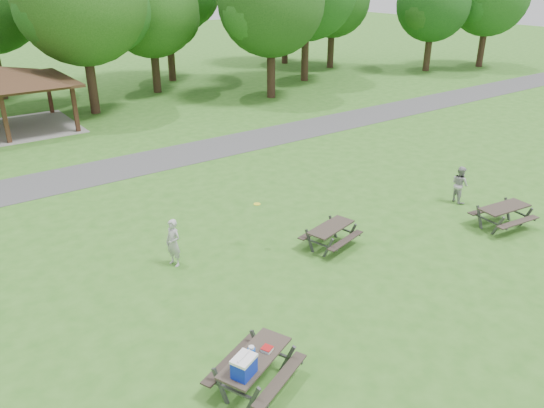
% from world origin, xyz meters
% --- Properties ---
extents(ground, '(160.00, 160.00, 0.00)m').
position_xyz_m(ground, '(0.00, 0.00, 0.00)').
color(ground, '#30671D').
rests_on(ground, ground).
extents(asphalt_path, '(120.00, 3.20, 0.02)m').
position_xyz_m(asphalt_path, '(0.00, 14.00, 0.01)').
color(asphalt_path, '#414143').
rests_on(asphalt_path, ground).
extents(tree_row_e, '(8.40, 8.00, 11.02)m').
position_xyz_m(tree_row_e, '(2.10, 25.03, 6.78)').
color(tree_row_e, black).
rests_on(tree_row_e, ground).
extents(tree_row_f, '(7.35, 7.00, 9.55)m').
position_xyz_m(tree_row_f, '(8.09, 28.53, 5.84)').
color(tree_row_f, black).
rests_on(tree_row_f, ground).
extents(tree_row_g, '(7.77, 7.40, 10.25)m').
position_xyz_m(tree_row_g, '(14.09, 22.03, 6.33)').
color(tree_row_g, black).
rests_on(tree_row_g, ground).
extents(tree_row_i, '(7.14, 6.80, 9.52)m').
position_xyz_m(tree_row_i, '(26.08, 29.03, 5.91)').
color(tree_row_i, black).
rests_on(tree_row_i, ground).
extents(tree_row_j, '(6.72, 6.40, 8.96)m').
position_xyz_m(tree_row_j, '(32.08, 22.53, 5.56)').
color(tree_row_j, black).
rests_on(tree_row_j, ground).
extents(picnic_table_near, '(2.43, 2.23, 1.37)m').
position_xyz_m(picnic_table_near, '(-3.71, -1.73, 0.78)').
color(picnic_table_near, '#312923').
rests_on(picnic_table_near, ground).
extents(picnic_table_middle, '(2.11, 1.85, 0.79)m').
position_xyz_m(picnic_table_middle, '(2.23, 2.32, 0.58)').
color(picnic_table_middle, '#2D2620').
rests_on(picnic_table_middle, ground).
extents(picnic_table_far, '(2.12, 1.78, 0.84)m').
position_xyz_m(picnic_table_far, '(8.29, -0.24, 0.62)').
color(picnic_table_far, '#2D2620').
rests_on(picnic_table_far, ground).
extents(frisbee_in_flight, '(0.30, 0.30, 0.02)m').
position_xyz_m(frisbee_in_flight, '(0.25, 3.80, 1.57)').
color(frisbee_in_flight, yellow).
rests_on(frisbee_in_flight, ground).
extents(frisbee_thrower, '(0.52, 0.65, 1.57)m').
position_xyz_m(frisbee_thrower, '(-2.59, 4.34, 0.78)').
color(frisbee_thrower, '#A8A7AA').
rests_on(frisbee_thrower, ground).
extents(frisbee_catcher, '(0.73, 0.85, 1.51)m').
position_xyz_m(frisbee_catcher, '(8.95, 2.14, 0.75)').
color(frisbee_catcher, '#9F9FA2').
rests_on(frisbee_catcher, ground).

